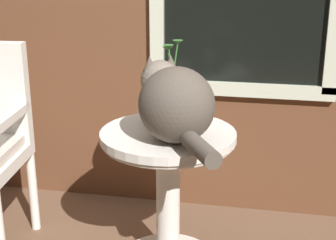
% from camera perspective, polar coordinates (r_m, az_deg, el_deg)
% --- Properties ---
extents(wicker_side_table, '(0.57, 0.57, 0.64)m').
position_cam_1_polar(wicker_side_table, '(2.16, 0.00, -6.22)').
color(wicker_side_table, silver).
rests_on(wicker_side_table, ground_plane).
extents(cat, '(0.41, 0.59, 0.30)m').
position_cam_1_polar(cat, '(1.96, 0.76, 2.02)').
color(cat, brown).
rests_on(cat, wicker_side_table).
extents(pewter_vase_with_ivy, '(0.15, 0.15, 0.36)m').
position_cam_1_polar(pewter_vase_with_ivy, '(2.15, 0.55, 2.27)').
color(pewter_vase_with_ivy, gray).
rests_on(pewter_vase_with_ivy, wicker_side_table).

